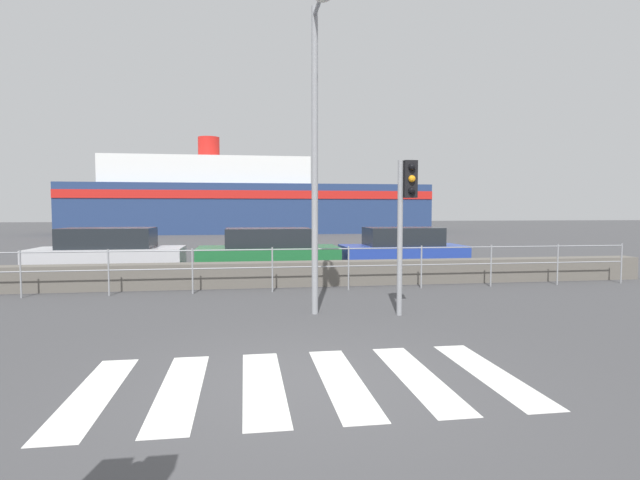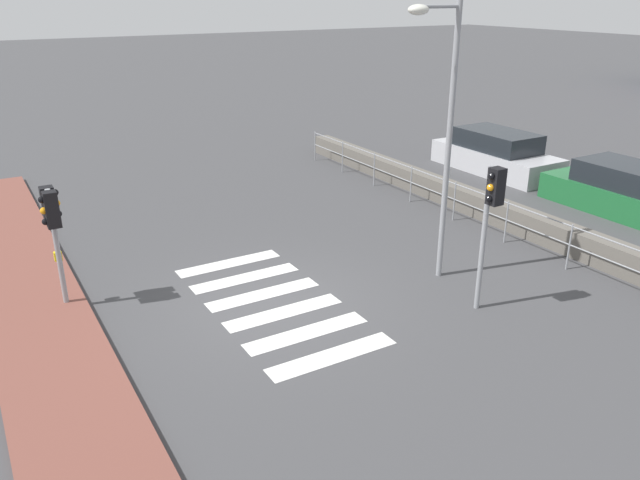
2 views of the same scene
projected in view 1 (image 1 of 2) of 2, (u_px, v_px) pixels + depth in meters
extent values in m
plane|color=#424244|center=(304.00, 383.00, 5.65)|extent=(160.00, 160.00, 0.00)
cube|color=silver|center=(93.00, 394.00, 5.31)|extent=(0.45, 2.40, 0.01)
cube|color=silver|center=(180.00, 389.00, 5.44)|extent=(0.45, 2.40, 0.01)
cube|color=silver|center=(263.00, 385.00, 5.58)|extent=(0.45, 2.40, 0.01)
cube|color=silver|center=(342.00, 381.00, 5.71)|extent=(0.45, 2.40, 0.01)
cube|color=silver|center=(417.00, 377.00, 5.85)|extent=(0.45, 2.40, 0.01)
cube|color=silver|center=(489.00, 373.00, 5.98)|extent=(0.45, 2.40, 0.01)
cube|color=#605B54|center=(270.00, 274.00, 12.77)|extent=(20.64, 0.55, 0.62)
cylinder|color=gray|center=(272.00, 250.00, 11.86)|extent=(18.58, 0.03, 0.03)
cylinder|color=gray|center=(272.00, 267.00, 11.89)|extent=(18.58, 0.03, 0.03)
cylinder|color=gray|center=(21.00, 274.00, 11.05)|extent=(0.04, 0.04, 1.07)
cylinder|color=gray|center=(109.00, 273.00, 11.33)|extent=(0.04, 0.04, 1.07)
cylinder|color=gray|center=(192.00, 271.00, 11.61)|extent=(0.04, 0.04, 1.07)
cylinder|color=gray|center=(272.00, 270.00, 11.89)|extent=(0.04, 0.04, 1.07)
cylinder|color=gray|center=(349.00, 268.00, 12.17)|extent=(0.04, 0.04, 1.07)
cylinder|color=gray|center=(421.00, 267.00, 12.45)|extent=(0.04, 0.04, 1.07)
cylinder|color=gray|center=(491.00, 266.00, 12.73)|extent=(0.04, 0.04, 1.07)
cylinder|color=gray|center=(558.00, 265.00, 13.01)|extent=(0.04, 0.04, 1.07)
cylinder|color=gray|center=(621.00, 263.00, 13.29)|extent=(0.04, 0.04, 1.07)
cylinder|color=gray|center=(400.00, 239.00, 9.20)|extent=(0.10, 0.10, 2.86)
cube|color=black|center=(409.00, 179.00, 9.16)|extent=(0.24, 0.24, 0.68)
sphere|color=black|center=(412.00, 167.00, 9.01)|extent=(0.13, 0.13, 0.13)
sphere|color=orange|center=(412.00, 179.00, 9.02)|extent=(0.13, 0.13, 0.13)
sphere|color=black|center=(412.00, 190.00, 9.03)|extent=(0.13, 0.13, 0.13)
cylinder|color=gray|center=(315.00, 163.00, 9.23)|extent=(0.12, 0.12, 5.66)
cylinder|color=gray|center=(319.00, 4.00, 8.59)|extent=(0.07, 0.97, 0.07)
cube|color=navy|center=(252.00, 209.00, 43.24)|extent=(29.80, 7.61, 4.08)
cube|color=white|center=(209.00, 172.00, 42.51)|extent=(16.69, 6.09, 2.24)
cube|color=red|center=(252.00, 194.00, 39.40)|extent=(29.80, 0.08, 0.65)
cylinder|color=red|center=(209.00, 148.00, 42.39)|extent=(1.80, 1.80, 1.80)
cube|color=#BCBCC1|center=(109.00, 260.00, 15.68)|extent=(4.55, 1.82, 0.77)
cube|color=#1E2328|center=(108.00, 238.00, 15.64)|extent=(2.73, 1.60, 0.63)
cube|color=#1E6633|center=(268.00, 258.00, 16.43)|extent=(4.58, 1.87, 0.75)
cube|color=#1E2328|center=(268.00, 237.00, 16.39)|extent=(2.75, 1.64, 0.61)
cube|color=#233D9E|center=(402.00, 256.00, 17.12)|extent=(4.18, 1.77, 0.75)
cube|color=#1E2328|center=(403.00, 236.00, 17.08)|extent=(2.51, 1.55, 0.61)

